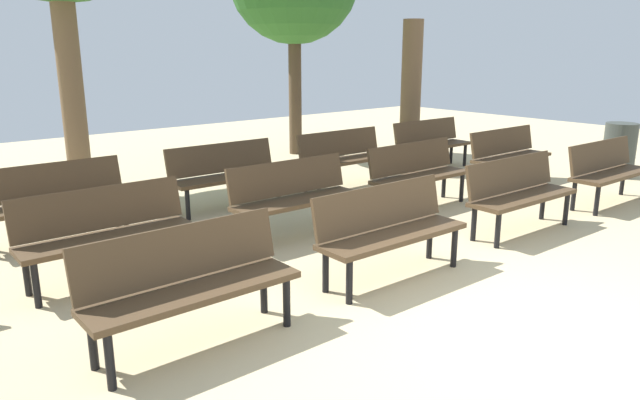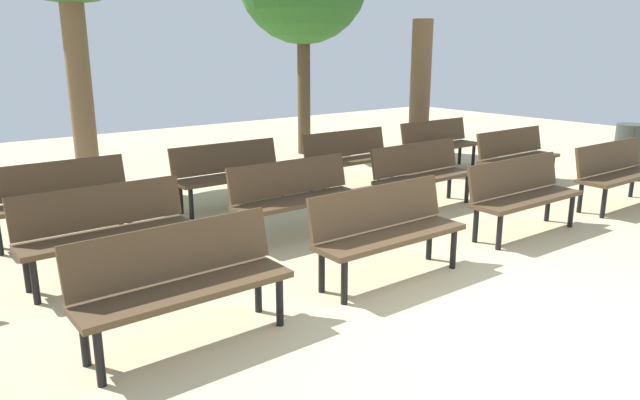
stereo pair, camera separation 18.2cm
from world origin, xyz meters
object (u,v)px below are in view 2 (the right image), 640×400
(bench_r2_c3, at_px, (350,155))
(bench_r0_c3, at_px, (522,192))
(bench_r1_c3, at_px, (422,171))
(bench_r1_c2, at_px, (295,194))
(bench_r2_c2, at_px, (230,171))
(trash_bin, at_px, (630,151))
(bench_r0_c1, at_px, (182,278))
(bench_r2_c1, at_px, (59,195))
(bench_r0_c4, at_px, (616,170))
(bench_r1_c1, at_px, (106,227))
(bench_r1_c4, at_px, (516,153))
(bench_r0_c2, at_px, (386,227))
(bench_r2_c4, at_px, (439,142))
(tree_2, at_px, (420,88))

(bench_r2_c3, bearing_deg, bench_r0_c3, -88.74)
(bench_r0_c3, xyz_separation_m, bench_r1_c3, (-0.06, 1.51, 0.00))
(bench_r0_c3, distance_m, bench_r1_c3, 1.51)
(bench_r1_c2, xyz_separation_m, bench_r2_c3, (2.13, 1.48, 0.00))
(bench_r2_c2, distance_m, trash_bin, 6.68)
(bench_r0_c1, distance_m, bench_r2_c1, 3.16)
(bench_r1_c3, relative_size, bench_r2_c3, 1.00)
(bench_r0_c4, height_order, trash_bin, trash_bin)
(bench_r0_c4, xyz_separation_m, bench_r1_c3, (-2.16, 1.60, 0.00))
(bench_r1_c1, relative_size, bench_r1_c2, 1.00)
(bench_r1_c3, distance_m, bench_r2_c3, 1.54)
(bench_r0_c3, distance_m, bench_r1_c4, 2.64)
(bench_r1_c2, distance_m, bench_r1_c4, 4.30)
(bench_r1_c1, xyz_separation_m, bench_r1_c2, (2.16, -0.07, 0.00))
(bench_r0_c2, relative_size, bench_r1_c2, 1.00)
(bench_r2_c1, distance_m, bench_r2_c2, 2.21)
(bench_r2_c3, bearing_deg, bench_r2_c2, 178.15)
(bench_r1_c1, bearing_deg, bench_r2_c1, 90.94)
(bench_r0_c1, height_order, bench_r2_c3, same)
(bench_r0_c3, bearing_deg, bench_r0_c4, -0.67)
(bench_r1_c1, xyz_separation_m, bench_r2_c3, (4.29, 1.42, 0.00))
(bench_r0_c1, bearing_deg, bench_r2_c4, 25.97)
(bench_r0_c2, relative_size, bench_r2_c2, 1.00)
(bench_r0_c3, xyz_separation_m, tree_2, (2.99, 4.35, 0.83))
(bench_r2_c4, bearing_deg, bench_r1_c3, -143.12)
(bench_r1_c1, height_order, bench_r1_c4, same)
(bench_r0_c1, bearing_deg, bench_r0_c4, -0.53)
(bench_r0_c2, bearing_deg, tree_2, 41.18)
(bench_r1_c2, xyz_separation_m, bench_r1_c4, (4.29, -0.05, 0.00))
(bench_r0_c4, bearing_deg, bench_r0_c1, -179.54)
(bench_r1_c2, relative_size, trash_bin, 1.78)
(bench_r0_c2, height_order, bench_r1_c1, same)
(bench_r2_c1, relative_size, trash_bin, 1.77)
(bench_r1_c3, bearing_deg, bench_r0_c3, -87.36)
(bench_r0_c3, distance_m, trash_bin, 4.13)
(bench_r2_c4, bearing_deg, bench_r1_c1, -166.19)
(bench_r0_c2, distance_m, bench_r1_c2, 1.58)
(bench_r0_c3, bearing_deg, bench_r1_c3, 94.24)
(bench_r2_c4, bearing_deg, bench_r0_c4, -89.00)
(bench_r1_c4, bearing_deg, trash_bin, -24.37)
(bench_r2_c1, relative_size, tree_2, 0.60)
(bench_r0_c4, bearing_deg, bench_r1_c3, 144.96)
(bench_r2_c4, bearing_deg, bench_r0_c3, -123.31)
(bench_r1_c2, relative_size, bench_r2_c3, 1.00)
(bench_r2_c4, xyz_separation_m, tree_2, (0.88, 1.28, 0.83))
(bench_r0_c4, bearing_deg, bench_r1_c1, 166.42)
(bench_r1_c1, bearing_deg, bench_r2_c3, 19.24)
(bench_r1_c3, relative_size, bench_r2_c2, 1.00)
(bench_r2_c1, bearing_deg, bench_r1_c4, -13.97)
(bench_r1_c2, height_order, tree_2, tree_2)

